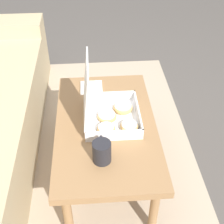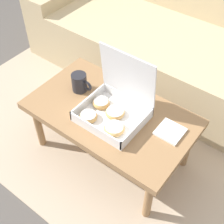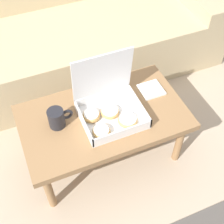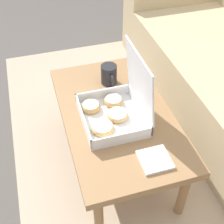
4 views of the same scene
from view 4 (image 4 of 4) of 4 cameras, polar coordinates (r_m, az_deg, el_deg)
ground_plane at (r=1.86m, az=3.14°, el=-8.40°), size 12.00×12.00×0.00m
area_rug at (r=1.95m, az=11.57°, el=-6.17°), size 2.53×1.89×0.01m
coffee_table at (r=1.59m, az=0.87°, el=-1.34°), size 0.92×0.53×0.39m
pastry_box at (r=1.49m, az=0.45°, el=0.71°), size 0.33×0.29×0.35m
coffee_mug at (r=1.71m, az=-0.53°, el=6.83°), size 0.13×0.09×0.11m
napkin_stack at (r=1.36m, az=7.86°, el=-8.63°), size 0.13×0.13×0.01m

